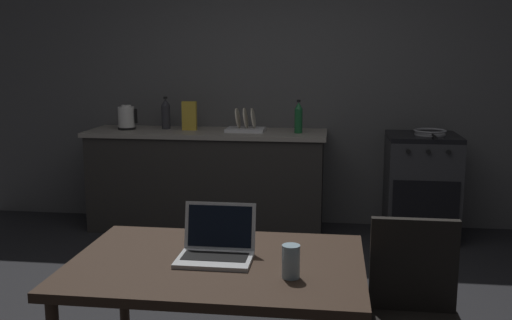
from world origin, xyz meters
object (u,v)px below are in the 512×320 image
(bottle, at_px, (298,117))
(chair, at_px, (415,310))
(laptop, at_px, (216,248))
(frying_pan, at_px, (430,132))
(drinking_glass, at_px, (291,261))
(cereal_box, at_px, (189,116))
(dish_rack, at_px, (246,126))
(bottle_b, at_px, (166,114))
(stove_oven, at_px, (421,186))
(dining_table, at_px, (217,275))
(electric_kettle, at_px, (127,118))

(bottle, bearing_deg, chair, -75.96)
(chair, relative_size, laptop, 2.77)
(frying_pan, bearing_deg, laptop, -115.73)
(laptop, xyz_separation_m, bottle, (0.19, 2.71, 0.28))
(drinking_glass, bearing_deg, cereal_box, 111.12)
(frying_pan, xyz_separation_m, dish_rack, (-1.60, 0.03, 0.02))
(bottle_b, bearing_deg, stove_oven, -2.05)
(dining_table, relative_size, electric_kettle, 5.64)
(drinking_glass, bearing_deg, dining_table, 155.13)
(chair, xyz_separation_m, drinking_glass, (-0.52, -0.22, 0.27))
(drinking_glass, bearing_deg, dish_rack, 101.99)
(laptop, xyz_separation_m, cereal_box, (-0.80, 2.78, 0.28))
(stove_oven, xyz_separation_m, dish_rack, (-1.55, 0.00, 0.50))
(electric_kettle, distance_m, dish_rack, 1.11)
(laptop, bearing_deg, frying_pan, 56.81)
(electric_kettle, height_order, drinking_glass, electric_kettle)
(dining_table, distance_m, frying_pan, 3.07)
(chair, height_order, bottle, bottle)
(drinking_glass, xyz_separation_m, dish_rack, (-0.62, 2.94, 0.17))
(stove_oven, distance_m, electric_kettle, 2.71)
(bottle_b, bearing_deg, laptop, -69.84)
(electric_kettle, bearing_deg, chair, -50.46)
(chair, distance_m, bottle, 2.81)
(stove_oven, relative_size, bottle_b, 3.05)
(bottle, relative_size, frying_pan, 0.65)
(stove_oven, distance_m, drinking_glass, 3.10)
(bottle, distance_m, dish_rack, 0.49)
(bottle, bearing_deg, laptop, -93.99)
(stove_oven, distance_m, dish_rack, 1.63)
(chair, distance_m, electric_kettle, 3.57)
(stove_oven, xyz_separation_m, electric_kettle, (-2.66, 0.00, 0.56))
(bottle, relative_size, cereal_box, 1.12)
(stove_oven, xyz_separation_m, frying_pan, (0.05, -0.03, 0.48))
(cereal_box, bearing_deg, laptop, -73.85)
(laptop, height_order, dish_rack, dish_rack)
(frying_pan, height_order, dish_rack, dish_rack)
(chair, distance_m, bottle_b, 3.43)
(dining_table, height_order, cereal_box, cereal_box)
(bottle_b, bearing_deg, chair, -55.87)
(frying_pan, bearing_deg, cereal_box, 178.72)
(chair, distance_m, cereal_box, 3.25)
(drinking_glass, bearing_deg, bottle_b, 114.57)
(cereal_box, bearing_deg, chair, -58.78)
(bottle, relative_size, drinking_glass, 2.16)
(frying_pan, relative_size, drinking_glass, 3.32)
(drinking_glass, height_order, cereal_box, cereal_box)
(stove_oven, relative_size, cereal_box, 3.48)
(stove_oven, bearing_deg, bottle_b, 177.95)
(dining_table, relative_size, frying_pan, 2.82)
(cereal_box, bearing_deg, bottle_b, 165.82)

